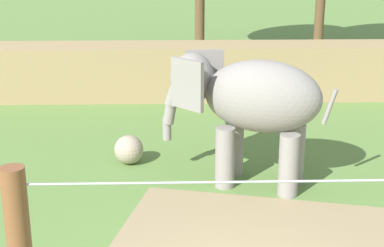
{
  "coord_description": "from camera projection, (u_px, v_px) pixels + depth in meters",
  "views": [
    {
      "loc": [
        -0.91,
        -7.08,
        5.22
      ],
      "look_at": [
        -0.56,
        4.93,
        1.4
      ],
      "focal_mm": 53.97,
      "sensor_mm": 36.0,
      "label": 1
    }
  ],
  "objects": [
    {
      "name": "dirt_patch",
      "position": [
        280.0,
        243.0,
        10.41
      ],
      "size": [
        6.72,
        5.11,
        0.01
      ],
      "primitive_type": "cube",
      "rotation": [
        0.0,
        0.0,
        -0.24
      ],
      "color": "#937F5B",
      "rests_on": "ground"
    },
    {
      "name": "embankment_wall",
      "position": [
        202.0,
        71.0,
        19.89
      ],
      "size": [
        36.0,
        1.8,
        1.84
      ],
      "primitive_type": "cube",
      "color": "#997F56",
      "rests_on": "ground"
    },
    {
      "name": "elephant",
      "position": [
        249.0,
        101.0,
        12.46
      ],
      "size": [
        3.68,
        2.35,
        2.88
      ],
      "color": "gray",
      "rests_on": "ground"
    },
    {
      "name": "enrichment_ball",
      "position": [
        129.0,
        150.0,
        14.04
      ],
      "size": [
        0.71,
        0.71,
        0.71
      ],
      "primitive_type": "sphere",
      "color": "gray",
      "rests_on": "ground"
    }
  ]
}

